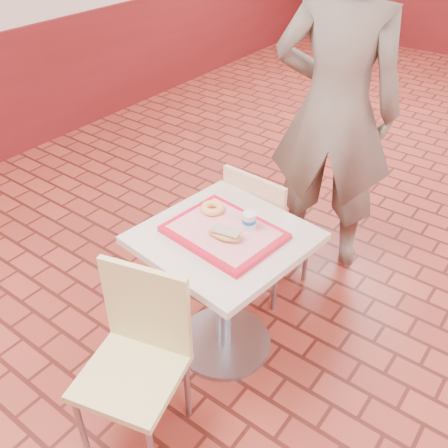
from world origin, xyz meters
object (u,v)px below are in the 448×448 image
Objects in this scene: ring_donut at (212,208)px; long_john_donut at (225,235)px; customer at (335,111)px; paper_cup at (249,221)px; serving_tray at (224,232)px; chair_main_front at (138,352)px; chair_main_back at (263,227)px; main_table at (224,275)px.

ring_donut is 0.71× the size of long_john_donut.
customer is 0.94m from paper_cup.
customer is 1.02m from serving_tray.
chair_main_front is 0.60m from long_john_donut.
chair_main_back is 1.71× the size of serving_tray.
chair_main_front is 5.31× the size of long_john_donut.
chair_main_back is at bearing 83.30° from ring_donut.
paper_cup is (0.17, -0.39, 0.33)m from chair_main_back.
chair_main_front is at bearing -91.18° from main_table.
chair_main_front reaches higher than main_table.
chair_main_front is 0.72m from paper_cup.
long_john_donut is (0.05, 0.51, 0.31)m from chair_main_front.
main_table is 6.51× the size of ring_donut.
chair_main_front is 10.35× the size of paper_cup.
serving_tray is (0.00, -0.00, 0.25)m from main_table.
serving_tray reaches higher than main_table.
chair_main_front reaches higher than long_john_donut.
main_table is at bearing -32.61° from ring_donut.
serving_tray is 0.16m from ring_donut.
serving_tray is 0.12m from paper_cup.
main_table is 9.00× the size of paper_cup.
paper_cup is at bearing 115.48° from chair_main_back.
ring_donut is 1.38× the size of paper_cup.
paper_cup is (0.08, 0.07, 0.06)m from serving_tray.
chair_main_back is at bearing 60.99° from customer.
main_table is at bearing 102.96° from chair_main_back.
serving_tray is (0.01, 0.56, 0.27)m from chair_main_front.
main_table is 0.56m from chair_main_front.
customer is 24.26× the size of paper_cup.
chair_main_back is 7.37× the size of ring_donut.
long_john_donut is 1.95× the size of paper_cup.
chair_main_back is at bearing 78.67° from chair_main_front.
main_table is 0.37× the size of customer.
serving_tray is at bearing 102.96° from chair_main_back.
serving_tray is (0.09, -0.47, 0.28)m from chair_main_back.
customer is 1.07m from long_john_donut.
paper_cup is at bearing 71.97° from long_john_donut.
main_table is 0.32m from paper_cup.
serving_tray is at bearing -137.61° from paper_cup.
ring_donut is at bearing 142.32° from long_john_donut.
chair_main_front is 0.43× the size of customer.
long_john_donut is at bearing -108.03° from paper_cup.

